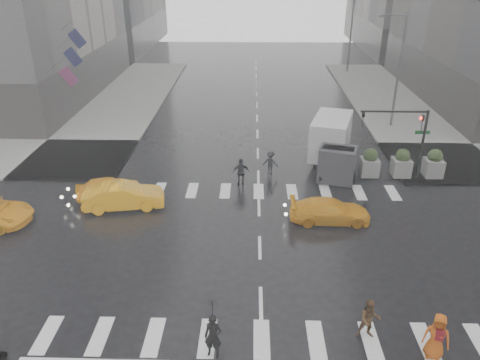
{
  "coord_description": "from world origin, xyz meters",
  "views": [
    {
      "loc": [
        -0.45,
        -19.0,
        12.73
      ],
      "look_at": [
        -1.01,
        2.0,
        2.65
      ],
      "focal_mm": 35.0,
      "sensor_mm": 36.0,
      "label": 1
    }
  ],
  "objects_px": {
    "pedestrian_brown": "(370,319)",
    "box_truck": "(332,143)",
    "pedestrian_orange": "(437,336)",
    "taxi_front": "(108,188)",
    "taxi_mid": "(123,196)",
    "traffic_signal_pole": "(408,131)"
  },
  "relations": [
    {
      "from": "traffic_signal_pole",
      "to": "pedestrian_brown",
      "type": "height_order",
      "value": "traffic_signal_pole"
    },
    {
      "from": "pedestrian_orange",
      "to": "box_truck",
      "type": "relative_size",
      "value": 0.3
    },
    {
      "from": "pedestrian_brown",
      "to": "taxi_front",
      "type": "distance_m",
      "value": 16.57
    },
    {
      "from": "pedestrian_orange",
      "to": "taxi_mid",
      "type": "bearing_deg",
      "value": 164.09
    },
    {
      "from": "taxi_mid",
      "to": "box_truck",
      "type": "distance_m",
      "value": 13.71
    },
    {
      "from": "box_truck",
      "to": "taxi_mid",
      "type": "bearing_deg",
      "value": -138.12
    },
    {
      "from": "taxi_front",
      "to": "taxi_mid",
      "type": "height_order",
      "value": "taxi_mid"
    },
    {
      "from": "pedestrian_brown",
      "to": "traffic_signal_pole",
      "type": "bearing_deg",
      "value": 71.47
    },
    {
      "from": "pedestrian_brown",
      "to": "pedestrian_orange",
      "type": "distance_m",
      "value": 2.28
    },
    {
      "from": "traffic_signal_pole",
      "to": "pedestrian_brown",
      "type": "relative_size",
      "value": 2.75
    },
    {
      "from": "pedestrian_brown",
      "to": "box_truck",
      "type": "xyz_separation_m",
      "value": [
        0.91,
        15.41,
        0.89
      ]
    },
    {
      "from": "traffic_signal_pole",
      "to": "pedestrian_orange",
      "type": "height_order",
      "value": "traffic_signal_pole"
    },
    {
      "from": "pedestrian_brown",
      "to": "taxi_front",
      "type": "height_order",
      "value": "pedestrian_brown"
    },
    {
      "from": "pedestrian_orange",
      "to": "taxi_mid",
      "type": "relative_size",
      "value": 0.41
    },
    {
      "from": "box_truck",
      "to": "pedestrian_orange",
      "type": "bearing_deg",
      "value": -69.38
    },
    {
      "from": "traffic_signal_pole",
      "to": "box_truck",
      "type": "height_order",
      "value": "traffic_signal_pole"
    },
    {
      "from": "taxi_front",
      "to": "taxi_mid",
      "type": "distance_m",
      "value": 1.68
    },
    {
      "from": "taxi_mid",
      "to": "box_truck",
      "type": "height_order",
      "value": "box_truck"
    },
    {
      "from": "traffic_signal_pole",
      "to": "taxi_front",
      "type": "bearing_deg",
      "value": -170.31
    },
    {
      "from": "pedestrian_orange",
      "to": "taxi_front",
      "type": "bearing_deg",
      "value": 163.45
    },
    {
      "from": "traffic_signal_pole",
      "to": "pedestrian_brown",
      "type": "xyz_separation_m",
      "value": [
        -5.09,
        -13.76,
        -2.4
      ]
    },
    {
      "from": "pedestrian_brown",
      "to": "pedestrian_orange",
      "type": "height_order",
      "value": "pedestrian_orange"
    }
  ]
}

